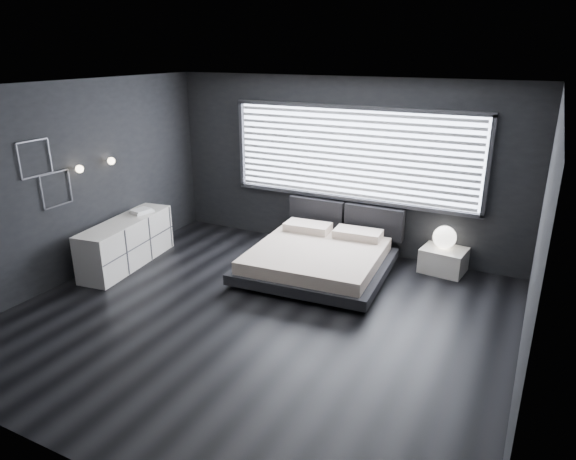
% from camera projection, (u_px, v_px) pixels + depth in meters
% --- Properties ---
extents(room, '(6.04, 6.00, 2.80)m').
position_uv_depth(room, '(255.00, 212.00, 5.99)').
color(room, black).
rests_on(room, ground).
extents(window, '(4.14, 0.09, 1.52)m').
position_uv_depth(window, '(352.00, 155.00, 8.10)').
color(window, white).
rests_on(window, ground).
extents(headboard, '(1.96, 0.16, 0.52)m').
position_uv_depth(headboard, '(345.00, 218.00, 8.43)').
color(headboard, black).
rests_on(headboard, ground).
extents(sconce_near, '(0.18, 0.11, 0.11)m').
position_uv_depth(sconce_near, '(79.00, 169.00, 7.20)').
color(sconce_near, silver).
rests_on(sconce_near, ground).
extents(sconce_far, '(0.18, 0.11, 0.11)m').
position_uv_depth(sconce_far, '(111.00, 161.00, 7.70)').
color(sconce_far, silver).
rests_on(sconce_far, ground).
extents(wall_art_upper, '(0.01, 0.48, 0.48)m').
position_uv_depth(wall_art_upper, '(35.00, 159.00, 6.65)').
color(wall_art_upper, '#47474C').
rests_on(wall_art_upper, ground).
extents(wall_art_lower, '(0.01, 0.48, 0.48)m').
position_uv_depth(wall_art_lower, '(56.00, 189.00, 7.02)').
color(wall_art_lower, '#47474C').
rests_on(wall_art_lower, ground).
extents(bed, '(2.18, 2.09, 0.53)m').
position_uv_depth(bed, '(317.00, 259.00, 7.62)').
color(bed, black).
rests_on(bed, ground).
extents(nightstand, '(0.69, 0.59, 0.37)m').
position_uv_depth(nightstand, '(443.00, 260.00, 7.74)').
color(nightstand, white).
rests_on(nightstand, ground).
extents(orb_lamp, '(0.34, 0.34, 0.34)m').
position_uv_depth(orb_lamp, '(445.00, 237.00, 7.65)').
color(orb_lamp, white).
rests_on(orb_lamp, nightstand).
extents(dresser, '(0.75, 1.86, 0.72)m').
position_uv_depth(dresser, '(127.00, 242.00, 7.94)').
color(dresser, white).
rests_on(dresser, ground).
extents(book_stack, '(0.32, 0.37, 0.07)m').
position_uv_depth(book_stack, '(142.00, 211.00, 8.15)').
color(book_stack, white).
rests_on(book_stack, dresser).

